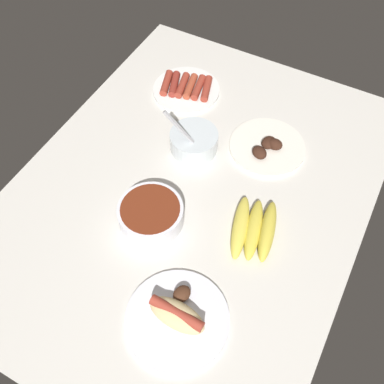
{
  "coord_description": "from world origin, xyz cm",
  "views": [
    {
      "loc": [
        61.26,
        33.1,
        98.61
      ],
      "look_at": [
        2.25,
        1.54,
        3.0
      ],
      "focal_mm": 41.97,
      "sensor_mm": 36.0,
      "label": 1
    }
  ],
  "objects_px": {
    "plate_grilled_meat": "(267,147)",
    "plate_sausages": "(186,88)",
    "banana_bunch": "(254,229)",
    "bowl_coleslaw": "(194,140)",
    "plate_hotdog_assembled": "(177,316)",
    "bowl_chili": "(151,214)"
  },
  "relations": [
    {
      "from": "plate_grilled_meat",
      "to": "plate_sausages",
      "type": "bearing_deg",
      "value": -107.82
    },
    {
      "from": "banana_bunch",
      "to": "bowl_coleslaw",
      "type": "bearing_deg",
      "value": -123.77
    },
    {
      "from": "bowl_coleslaw",
      "to": "plate_hotdog_assembled",
      "type": "bearing_deg",
      "value": 23.81
    },
    {
      "from": "plate_hotdog_assembled",
      "to": "banana_bunch",
      "type": "relative_size",
      "value": 1.16
    },
    {
      "from": "plate_grilled_meat",
      "to": "plate_sausages",
      "type": "height_order",
      "value": "plate_grilled_meat"
    },
    {
      "from": "bowl_coleslaw",
      "to": "plate_hotdog_assembled",
      "type": "relative_size",
      "value": 0.64
    },
    {
      "from": "plate_grilled_meat",
      "to": "banana_bunch",
      "type": "bearing_deg",
      "value": 15.89
    },
    {
      "from": "plate_sausages",
      "to": "banana_bunch",
      "type": "height_order",
      "value": "banana_bunch"
    },
    {
      "from": "plate_hotdog_assembled",
      "to": "banana_bunch",
      "type": "distance_m",
      "value": 0.29
    },
    {
      "from": "plate_grilled_meat",
      "to": "plate_sausages",
      "type": "relative_size",
      "value": 1.03
    },
    {
      "from": "plate_sausages",
      "to": "plate_grilled_meat",
      "type": "bearing_deg",
      "value": 72.18
    },
    {
      "from": "bowl_chili",
      "to": "banana_bunch",
      "type": "bearing_deg",
      "value": 110.12
    },
    {
      "from": "banana_bunch",
      "to": "plate_hotdog_assembled",
      "type": "bearing_deg",
      "value": -12.02
    },
    {
      "from": "bowl_chili",
      "to": "plate_grilled_meat",
      "type": "relative_size",
      "value": 0.76
    },
    {
      "from": "plate_sausages",
      "to": "bowl_coleslaw",
      "type": "bearing_deg",
      "value": 33.77
    },
    {
      "from": "bowl_chili",
      "to": "plate_sausages",
      "type": "bearing_deg",
      "value": -161.96
    },
    {
      "from": "bowl_coleslaw",
      "to": "banana_bunch",
      "type": "relative_size",
      "value": 0.74
    },
    {
      "from": "bowl_chili",
      "to": "plate_grilled_meat",
      "type": "xyz_separation_m",
      "value": [
        -0.36,
        0.17,
        -0.02
      ]
    },
    {
      "from": "plate_sausages",
      "to": "plate_hotdog_assembled",
      "type": "bearing_deg",
      "value": 27.01
    },
    {
      "from": "plate_hotdog_assembled",
      "to": "plate_sausages",
      "type": "xyz_separation_m",
      "value": [
        -0.66,
        -0.34,
        -0.01
      ]
    },
    {
      "from": "banana_bunch",
      "to": "plate_sausages",
      "type": "bearing_deg",
      "value": -133.37
    },
    {
      "from": "plate_hotdog_assembled",
      "to": "plate_grilled_meat",
      "type": "xyz_separation_m",
      "value": [
        -0.56,
        -0.02,
        -0.01
      ]
    }
  ]
}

